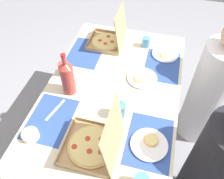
# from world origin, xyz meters

# --- Properties ---
(ground_plane) EXTENTS (6.00, 6.00, 0.00)m
(ground_plane) POSITION_xyz_m (0.00, 0.00, 0.00)
(ground_plane) COLOR gray
(dining_table) EXTENTS (1.48, 0.92, 0.73)m
(dining_table) POSITION_xyz_m (0.00, 0.00, 0.62)
(dining_table) COLOR #3F3328
(dining_table) RESTS_ON ground_plane
(placemat_near_left) EXTENTS (0.36, 0.26, 0.00)m
(placemat_near_left) POSITION_xyz_m (-0.33, -0.31, 0.73)
(placemat_near_left) COLOR #2D4C9E
(placemat_near_left) RESTS_ON dining_table
(placemat_near_right) EXTENTS (0.36, 0.26, 0.00)m
(placemat_near_right) POSITION_xyz_m (0.33, -0.31, 0.73)
(placemat_near_right) COLOR #2D4C9E
(placemat_near_right) RESTS_ON dining_table
(placemat_far_left) EXTENTS (0.36, 0.26, 0.00)m
(placemat_far_left) POSITION_xyz_m (-0.33, 0.31, 0.73)
(placemat_far_left) COLOR #2D4C9E
(placemat_far_left) RESTS_ON dining_table
(placemat_far_right) EXTENTS (0.36, 0.26, 0.00)m
(placemat_far_right) POSITION_xyz_m (0.33, 0.31, 0.73)
(placemat_far_right) COLOR #2D4C9E
(placemat_far_right) RESTS_ON dining_table
(pizza_box_corner_right) EXTENTS (0.28, 0.29, 0.32)m
(pizza_box_corner_right) POSITION_xyz_m (-0.50, -0.15, 0.77)
(pizza_box_corner_right) COLOR tan
(pizza_box_corner_right) RESTS_ON dining_table
(pizza_box_corner_left) EXTENTS (0.31, 0.31, 0.34)m
(pizza_box_corner_left) POSITION_xyz_m (0.45, 0.03, 0.78)
(pizza_box_corner_left) COLOR tan
(pizza_box_corner_left) RESTS_ON dining_table
(plate_far_right) EXTENTS (0.22, 0.22, 0.03)m
(plate_far_right) POSITION_xyz_m (-0.15, 0.18, 0.74)
(plate_far_right) COLOR white
(plate_far_right) RESTS_ON dining_table
(plate_far_left) EXTENTS (0.21, 0.21, 0.03)m
(plate_far_left) POSITION_xyz_m (-0.46, 0.32, 0.74)
(plate_far_left) COLOR white
(plate_far_left) RESTS_ON dining_table
(plate_near_right) EXTENTS (0.21, 0.21, 0.03)m
(plate_near_right) POSITION_xyz_m (0.36, 0.31, 0.74)
(plate_near_right) COLOR white
(plate_near_right) RESTS_ON dining_table
(soda_bottle) EXTENTS (0.09, 0.09, 0.32)m
(soda_bottle) POSITION_xyz_m (0.08, -0.28, 0.86)
(soda_bottle) COLOR #B2382D
(soda_bottle) RESTS_ON dining_table
(cup_red) EXTENTS (0.08, 0.08, 0.11)m
(cup_red) POSITION_xyz_m (0.20, 0.10, 0.78)
(cup_red) COLOR teal
(cup_red) RESTS_ON dining_table
(cup_spare) EXTENTS (0.06, 0.06, 0.09)m
(cup_spare) POSITION_xyz_m (-0.54, 0.15, 0.77)
(cup_spare) COLOR teal
(cup_spare) RESTS_ON dining_table
(cup_dark) EXTENTS (0.08, 0.08, 0.09)m
(cup_dark) POSITION_xyz_m (-0.07, -0.38, 0.77)
(cup_dark) COLOR #BF4742
(cup_dark) RESTS_ON dining_table
(condiment_bowl) EXTENTS (0.10, 0.10, 0.04)m
(condiment_bowl) POSITION_xyz_m (0.48, -0.36, 0.75)
(condiment_bowl) COLOR white
(condiment_bowl) RESTS_ON dining_table
(fork_by_near_right) EXTENTS (0.19, 0.04, 0.00)m
(fork_by_near_right) POSITION_xyz_m (-0.10, -0.08, 0.73)
(fork_by_near_right) COLOR #B7B7BC
(fork_by_near_right) RESTS_ON dining_table
(fork_by_far_right) EXTENTS (0.13, 0.16, 0.00)m
(fork_by_far_right) POSITION_xyz_m (0.09, 0.25, 0.73)
(fork_by_far_right) COLOR #B7B7BC
(fork_by_far_right) RESTS_ON dining_table
(fork_by_far_left) EXTENTS (0.19, 0.06, 0.00)m
(fork_by_far_left) POSITION_xyz_m (0.26, -0.31, 0.73)
(fork_by_far_left) COLOR #B7B7BC
(fork_by_far_left) RESTS_ON dining_table
(diner_left_seat) EXTENTS (0.32, 0.32, 1.17)m
(diner_left_seat) POSITION_xyz_m (-0.33, 0.72, 0.53)
(diner_left_seat) COLOR white
(diner_left_seat) RESTS_ON ground_plane
(diner_right_seat) EXTENTS (0.32, 0.32, 1.20)m
(diner_right_seat) POSITION_xyz_m (0.33, 0.72, 0.54)
(diner_right_seat) COLOR black
(diner_right_seat) RESTS_ON ground_plane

